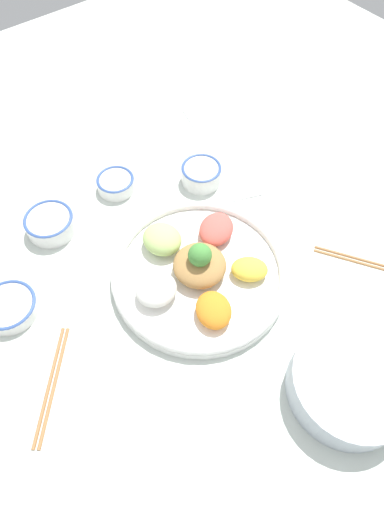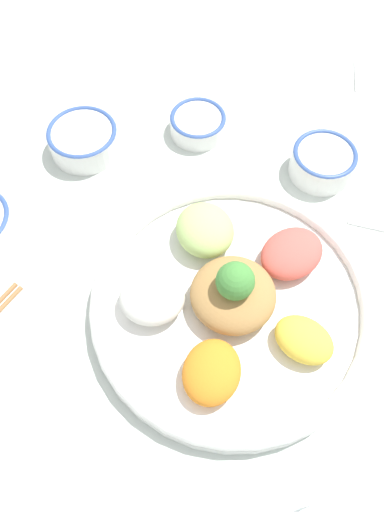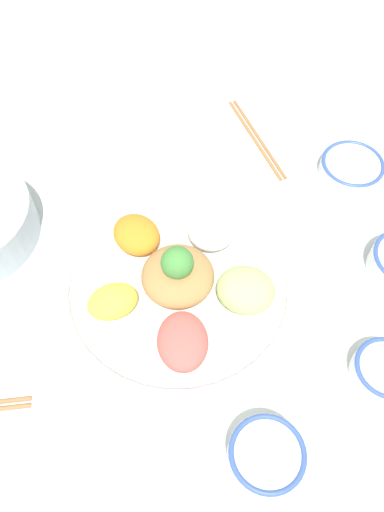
# 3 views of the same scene
# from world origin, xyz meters

# --- Properties ---
(ground_plane) EXTENTS (2.40, 2.40, 0.00)m
(ground_plane) POSITION_xyz_m (0.00, 0.00, 0.00)
(ground_plane) COLOR silver
(salad_platter) EXTENTS (0.38, 0.38, 0.11)m
(salad_platter) POSITION_xyz_m (-0.03, -0.02, 0.02)
(salad_platter) COLOR white
(salad_platter) RESTS_ON ground_plane
(sauce_bowl_red) EXTENTS (0.10, 0.10, 0.05)m
(sauce_bowl_red) POSITION_xyz_m (-0.21, -0.23, 0.03)
(sauce_bowl_red) COLOR white
(sauce_bowl_red) RESTS_ON ground_plane
(rice_bowl_plain) EXTENTS (0.12, 0.12, 0.03)m
(rice_bowl_plain) POSITION_xyz_m (0.33, -0.19, 0.02)
(rice_bowl_plain) COLOR white
(rice_bowl_plain) RESTS_ON ground_plane
(chopsticks_pair_near) EXTENTS (0.16, 0.18, 0.01)m
(chopsticks_pair_near) POSITION_xyz_m (0.33, 0.00, 0.00)
(chopsticks_pair_near) COLOR #9E6B3D
(chopsticks_pair_near) RESTS_ON ground_plane
(serving_spoon_extra) EXTENTS (0.12, 0.07, 0.01)m
(serving_spoon_extra) POSITION_xyz_m (-0.30, -0.11, 0.00)
(serving_spoon_extra) COLOR white
(serving_spoon_extra) RESTS_ON ground_plane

